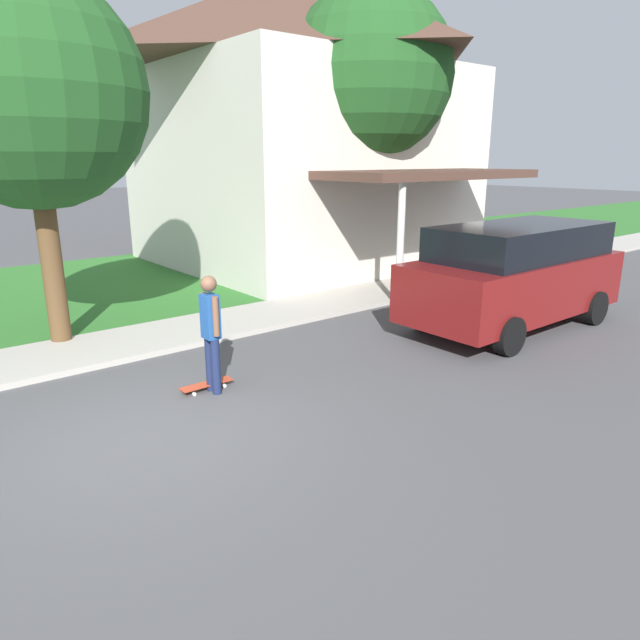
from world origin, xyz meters
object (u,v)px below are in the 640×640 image
object	(u,v)px
lawn_tree_far	(370,75)
skateboarder	(211,329)
suv_parked	(515,273)
skateboard	(206,385)
lawn_tree_near	(29,93)

from	to	relation	value
lawn_tree_far	skateboarder	distance (m)	9.67
suv_parked	skateboard	distance (m)	6.46
lawn_tree_near	skateboard	size ratio (longest dim) A/B	7.73
lawn_tree_near	suv_parked	distance (m)	9.17
suv_parked	skateboard	xyz separation A→B (m)	(-0.93, -6.31, -1.02)
lawn_tree_near	skateboarder	bearing A→B (deg)	16.49
lawn_tree_far	skateboarder	xyz separation A→B (m)	(4.55, -7.33, -4.38)
lawn_tree_far	skateboarder	world-z (taller)	lawn_tree_far
lawn_tree_far	lawn_tree_near	bearing A→B (deg)	-84.05
lawn_tree_near	skateboard	bearing A→B (deg)	16.28
lawn_tree_far	skateboard	distance (m)	10.08
lawn_tree_near	suv_parked	bearing A→B (deg)	58.66
lawn_tree_far	skateboard	size ratio (longest dim) A/B	9.37
lawn_tree_near	lawn_tree_far	world-z (taller)	lawn_tree_far
lawn_tree_near	suv_parked	xyz separation A→B (m)	(4.47, 7.35, -3.19)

